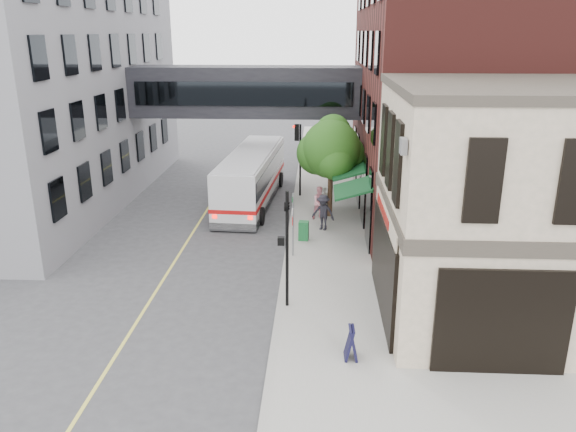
# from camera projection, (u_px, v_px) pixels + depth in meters

# --- Properties ---
(ground) EXTENTS (120.00, 120.00, 0.00)m
(ground) POSITION_uv_depth(u_px,v_px,m) (272.00, 335.00, 19.45)
(ground) COLOR #38383A
(ground) RESTS_ON ground
(sidewalk_main) EXTENTS (4.00, 60.00, 0.15)m
(sidewalk_main) POSITION_uv_depth(u_px,v_px,m) (326.00, 211.00, 32.60)
(sidewalk_main) COLOR gray
(sidewalk_main) RESTS_ON ground
(corner_building) EXTENTS (10.19, 8.12, 8.45)m
(corner_building) POSITION_uv_depth(u_px,v_px,m) (532.00, 207.00, 19.58)
(corner_building) COLOR tan
(corner_building) RESTS_ON ground
(brick_building) EXTENTS (13.76, 18.00, 14.00)m
(brick_building) POSITION_uv_depth(u_px,v_px,m) (473.00, 89.00, 30.98)
(brick_building) COLOR #4A1A17
(brick_building) RESTS_ON ground
(opposite_building) EXTENTS (14.00, 24.00, 14.00)m
(opposite_building) POSITION_uv_depth(u_px,v_px,m) (8.00, 85.00, 33.28)
(opposite_building) COLOR slate
(opposite_building) RESTS_ON ground
(skyway_bridge) EXTENTS (14.00, 3.18, 3.00)m
(skyway_bridge) POSITION_uv_depth(u_px,v_px,m) (246.00, 91.00, 34.63)
(skyway_bridge) COLOR black
(skyway_bridge) RESTS_ON ground
(traffic_signal_near) EXTENTS (0.44, 0.22, 4.60)m
(traffic_signal_near) POSITION_uv_depth(u_px,v_px,m) (286.00, 235.00, 20.40)
(traffic_signal_near) COLOR black
(traffic_signal_near) RESTS_ON sidewalk_main
(traffic_signal_far) EXTENTS (0.53, 0.28, 4.50)m
(traffic_signal_far) POSITION_uv_depth(u_px,v_px,m) (298.00, 146.00, 34.51)
(traffic_signal_far) COLOR black
(traffic_signal_far) RESTS_ON sidewalk_main
(street_sign_pole) EXTENTS (0.08, 0.75, 3.00)m
(street_sign_pole) POSITION_uv_depth(u_px,v_px,m) (293.00, 219.00, 25.46)
(street_sign_pole) COLOR gray
(street_sign_pole) RESTS_ON sidewalk_main
(street_tree) EXTENTS (3.80, 3.20, 5.60)m
(street_tree) POSITION_uv_depth(u_px,v_px,m) (331.00, 149.00, 30.65)
(street_tree) COLOR #382619
(street_tree) RESTS_ON sidewalk_main
(lane_marking) EXTENTS (0.12, 40.00, 0.01)m
(lane_marking) POSITION_uv_depth(u_px,v_px,m) (192.00, 234.00, 29.18)
(lane_marking) COLOR #D8CC4C
(lane_marking) RESTS_ON ground
(bus) EXTENTS (3.34, 11.54, 3.07)m
(bus) POSITION_uv_depth(u_px,v_px,m) (252.00, 175.00, 34.10)
(bus) COLOR silver
(bus) RESTS_ON ground
(pedestrian_a) EXTENTS (0.67, 0.51, 1.65)m
(pedestrian_a) POSITION_uv_depth(u_px,v_px,m) (324.00, 202.00, 31.33)
(pedestrian_a) COLOR silver
(pedestrian_a) RESTS_ON sidewalk_main
(pedestrian_b) EXTENTS (1.07, 0.94, 1.84)m
(pedestrian_b) POSITION_uv_depth(u_px,v_px,m) (320.00, 203.00, 30.80)
(pedestrian_b) COLOR pink
(pedestrian_b) RESTS_ON sidewalk_main
(pedestrian_c) EXTENTS (1.41, 1.14, 1.90)m
(pedestrian_c) POSITION_uv_depth(u_px,v_px,m) (323.00, 212.00, 29.10)
(pedestrian_c) COLOR black
(pedestrian_c) RESTS_ON sidewalk_main
(newspaper_box) EXTENTS (0.52, 0.48, 0.96)m
(newspaper_box) POSITION_uv_depth(u_px,v_px,m) (304.00, 231.00, 27.80)
(newspaper_box) COLOR #145B2A
(newspaper_box) RESTS_ON sidewalk_main
(sandwich_board) EXTENTS (0.40, 0.61, 1.08)m
(sandwich_board) POSITION_uv_depth(u_px,v_px,m) (351.00, 343.00, 17.68)
(sandwich_board) COLOR black
(sandwich_board) RESTS_ON sidewalk_main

